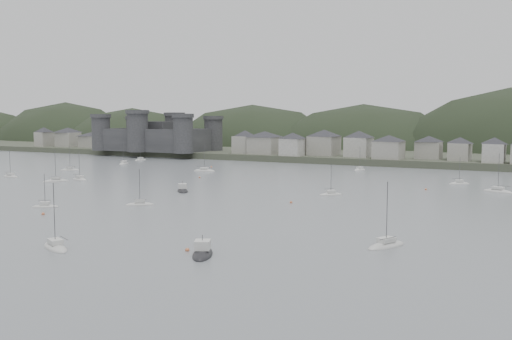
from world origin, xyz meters
The scene contains 10 objects.
ground centered at (0.00, 0.00, 0.00)m, with size 900.00×900.00×0.00m, color slate.
far_shore_land centered at (0.00, 295.00, 1.50)m, with size 900.00×250.00×3.00m, color #383D2D.
forested_ridge centered at (4.83, 269.40, -11.28)m, with size 851.55×103.94×102.57m.
castle centered at (-120.00, 179.80, 10.96)m, with size 66.00×43.00×20.00m.
waterfront_town centered at (50.59, 183.34, 8.66)m, with size 451.48×28.46×12.92m.
sailboat_lead centered at (21.88, 77.10, 0.18)m, with size 6.11×6.36×9.17m.
moored_fleet centered at (-17.26, 66.44, 0.18)m, with size 265.63×177.91×12.42m.
motor_launch_near centered at (28.76, 5.74, 0.29)m, with size 6.40×8.66×3.96m.
motor_launch_far centered at (-17.54, 63.81, 0.29)m, with size 7.36×7.83×3.89m.
mooring_buoys centered at (0.66, 64.73, 0.15)m, with size 163.71×127.08×0.70m.
Camera 1 is at (75.30, -62.35, 20.60)m, focal length 38.89 mm.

